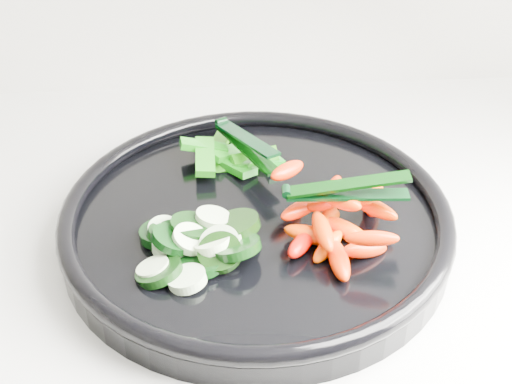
{
  "coord_description": "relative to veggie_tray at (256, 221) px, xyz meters",
  "views": [
    {
      "loc": [
        0.32,
        1.14,
        1.37
      ],
      "look_at": [
        0.35,
        1.68,
        0.99
      ],
      "focal_mm": 50.0,
      "sensor_mm": 36.0,
      "label": 1
    }
  ],
  "objects": [
    {
      "name": "cucumber_pile",
      "position": [
        -0.06,
        -0.04,
        0.01
      ],
      "size": [
        0.12,
        0.11,
        0.04
      ],
      "color": "black",
      "rests_on": "veggie_tray"
    },
    {
      "name": "tong_pepper",
      "position": [
        -0.01,
        0.1,
        0.03
      ],
      "size": [
        0.06,
        0.11,
        0.02
      ],
      "color": "black",
      "rests_on": "pepper_pile"
    },
    {
      "name": "tong_carrot",
      "position": [
        0.08,
        -0.03,
        0.05
      ],
      "size": [
        0.11,
        0.02,
        0.02
      ],
      "color": "black",
      "rests_on": "carrot_pile"
    },
    {
      "name": "veggie_tray",
      "position": [
        0.0,
        0.0,
        0.0
      ],
      "size": [
        0.49,
        0.49,
        0.04
      ],
      "color": "black",
      "rests_on": "counter"
    },
    {
      "name": "carrot_pile",
      "position": [
        0.07,
        -0.03,
        0.02
      ],
      "size": [
        0.12,
        0.15,
        0.05
      ],
      "color": "#EB5400",
      "rests_on": "veggie_tray"
    },
    {
      "name": "pepper_pile",
      "position": [
        -0.02,
        0.1,
        0.01
      ],
      "size": [
        0.11,
        0.1,
        0.03
      ],
      "color": "#09600A",
      "rests_on": "veggie_tray"
    }
  ]
}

